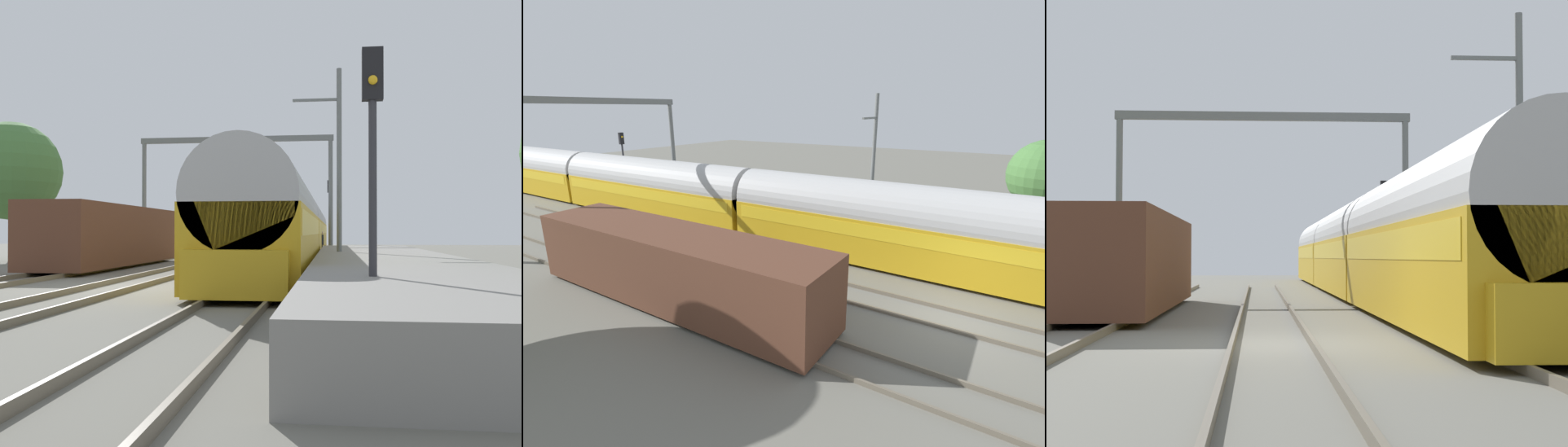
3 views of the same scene
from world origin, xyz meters
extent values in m
plane|color=slate|center=(0.00, 0.00, 0.00)|extent=(120.00, 120.00, 0.00)
cube|color=#696050|center=(-3.41, 0.00, 0.08)|extent=(0.08, 60.00, 0.16)
cube|color=#696050|center=(-0.72, 0.00, 0.08)|extent=(0.08, 60.00, 0.16)
cube|color=#696050|center=(0.72, 0.00, 0.08)|extent=(0.08, 60.00, 0.16)
cube|color=#696050|center=(3.41, 0.00, 0.08)|extent=(0.08, 60.00, 0.16)
cube|color=#696050|center=(4.85, 0.00, 0.08)|extent=(0.08, 60.00, 0.16)
cube|color=gold|center=(4.13, 4.05, 1.26)|extent=(2.90, 16.00, 2.20)
cube|color=gold|center=(4.13, 4.05, 1.89)|extent=(2.93, 15.36, 0.64)
cylinder|color=#AEAEAE|center=(4.13, 4.05, 2.56)|extent=(2.84, 16.00, 2.84)
cube|color=gold|center=(4.13, 20.40, 1.26)|extent=(2.90, 16.00, 2.20)
cube|color=gold|center=(4.13, 20.40, 1.89)|extent=(2.93, 15.36, 0.64)
cylinder|color=#AEAEAE|center=(4.13, 20.40, 2.56)|extent=(2.84, 16.00, 2.84)
cube|color=gold|center=(4.13, 36.75, 1.26)|extent=(2.90, 16.00, 2.20)
cube|color=gold|center=(4.13, 36.75, 1.89)|extent=(2.93, 15.36, 0.64)
cylinder|color=#AEAEAE|center=(4.13, 36.75, 2.56)|extent=(2.84, 16.00, 2.84)
cube|color=#563323|center=(-4.13, 9.62, 1.51)|extent=(2.80, 13.00, 2.70)
cube|color=black|center=(-4.13, 9.62, 0.21)|extent=(2.52, 11.96, 0.10)
cylinder|color=black|center=(5.55, 19.50, 0.42)|extent=(0.21, 0.21, 0.85)
cube|color=#232833|center=(5.55, 19.50, 1.17)|extent=(0.31, 0.44, 0.64)
sphere|color=tan|center=(5.55, 19.50, 1.61)|extent=(0.24, 0.24, 0.24)
cylinder|color=#2D2D33|center=(6.05, 26.17, 2.27)|extent=(0.14, 0.14, 4.54)
cube|color=black|center=(6.05, 26.17, 4.99)|extent=(0.36, 0.20, 0.90)
sphere|color=yellow|center=(6.05, 26.05, 5.11)|extent=(0.16, 0.16, 0.16)
cylinder|color=slate|center=(-6.13, 20.52, 3.75)|extent=(0.28, 0.28, 7.50)
cylinder|color=slate|center=(6.13, 20.52, 3.75)|extent=(0.28, 0.28, 7.50)
cube|color=slate|center=(0.00, 20.52, 7.68)|extent=(12.66, 0.24, 0.36)
cylinder|color=slate|center=(6.53, 5.79, 4.00)|extent=(0.20, 0.20, 8.00)
cube|color=slate|center=(5.63, 5.79, 6.80)|extent=(1.80, 0.10, 0.10)
camera|label=1|loc=(6.31, -17.09, 1.66)|focal=40.51mm
camera|label=2|loc=(-13.58, -1.27, 7.27)|focal=26.92mm
camera|label=3|loc=(-0.28, -15.75, 1.62)|focal=58.42mm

